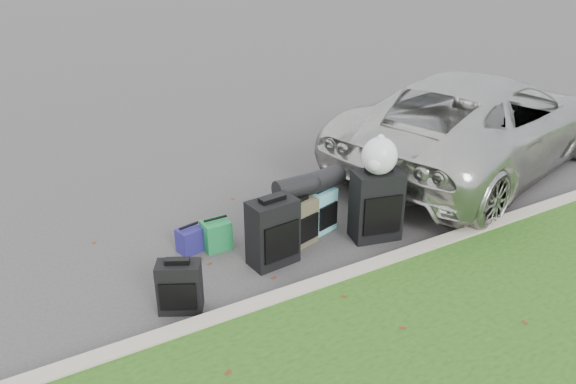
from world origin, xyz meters
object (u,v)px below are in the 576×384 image
tote_navy (190,240)px  tote_green (216,235)px  suitcase_teal (321,211)px  suitcase_large_black_right (376,205)px  suitcase_small_black (180,287)px  suv (479,122)px  suitcase_large_black_left (273,232)px  suitcase_olive (299,222)px

tote_navy → tote_green: bearing=-30.6°
suitcase_teal → suitcase_large_black_right: (0.46, -0.45, 0.15)m
suitcase_large_black_right → tote_navy: (-1.97, 0.78, -0.27)m
suitcase_small_black → suitcase_teal: suitcase_teal is taller
suv → suitcase_large_black_right: 2.86m
suv → suitcase_small_black: size_ratio=10.16×
suitcase_large_black_left → suitcase_teal: 0.91m
suitcase_small_black → tote_green: 1.16m
suitcase_large_black_left → suitcase_teal: suitcase_large_black_left is taller
tote_navy → suitcase_large_black_right: bearing=-34.2°
tote_green → suitcase_large_black_left: bearing=-55.5°
suitcase_olive → suitcase_large_black_left: bearing=-170.7°
suitcase_olive → suitcase_teal: bearing=4.8°
suitcase_small_black → suitcase_large_black_left: size_ratio=0.69×
suitcase_large_black_left → suitcase_large_black_right: (1.29, -0.11, 0.04)m
suv → tote_navy: size_ratio=18.38×
suitcase_olive → tote_navy: (-1.14, 0.46, -0.13)m
suitcase_large_black_left → tote_navy: 0.98m
suitcase_small_black → suitcase_large_black_right: (2.44, 0.19, 0.16)m
suitcase_large_black_right → suitcase_teal: bearing=148.9°
tote_green → tote_navy: (-0.28, 0.09, -0.03)m
suv → suitcase_teal: size_ratio=9.85×
suitcase_large_black_right → tote_green: suitcase_large_black_right is taller
suitcase_olive → tote_navy: bearing=142.4°
suitcase_large_black_left → suitcase_olive: suitcase_large_black_left is taller
suitcase_small_black → suitcase_large_black_right: size_ratio=0.61×
suv → tote_green: bearing=78.1°
suitcase_olive → suitcase_large_black_right: (0.84, -0.31, 0.14)m
suv → suitcase_teal: bearing=83.8°
suitcase_small_black → tote_green: suitcase_small_black is taller
suitcase_teal → suitcase_large_black_right: suitcase_large_black_right is taller
suitcase_small_black → suitcase_large_black_left: suitcase_large_black_left is taller
tote_navy → suitcase_large_black_left: bearing=-57.2°
suitcase_large_black_left → tote_navy: (-0.68, 0.67, -0.23)m
suitcase_small_black → suitcase_olive: (1.60, 0.51, 0.02)m
suitcase_large_black_right → tote_navy: suitcase_large_black_right is taller
suitcase_olive → tote_navy: 1.23m
suv → suitcase_small_black: bearing=87.2°
suitcase_olive → suitcase_large_black_right: 0.91m
suitcase_teal → tote_navy: (-1.51, 0.32, -0.12)m
suitcase_large_black_left → tote_green: (-0.40, 0.58, -0.20)m
suitcase_large_black_left → suitcase_teal: (0.83, 0.35, -0.11)m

